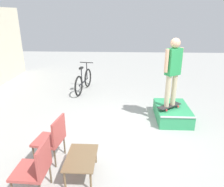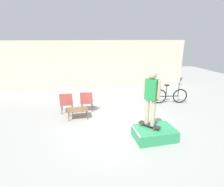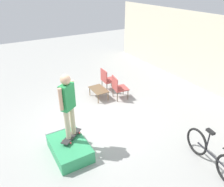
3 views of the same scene
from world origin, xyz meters
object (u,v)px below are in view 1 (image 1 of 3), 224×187
person_skater (173,67)px  patio_chair_left (36,166)px  skate_ramp_box (172,113)px  coffee_table (81,159)px  skateboard_on_ramp (169,106)px  patio_chair_right (53,137)px  bicycle (84,81)px

person_skater → patio_chair_left: size_ratio=1.91×
skate_ramp_box → coffee_table: skate_ramp_box is taller
skateboard_on_ramp → patio_chair_right: size_ratio=0.76×
patio_chair_right → person_skater: bearing=133.5°
skate_ramp_box → skateboard_on_ramp: size_ratio=1.88×
patio_chair_right → skate_ramp_box: bearing=134.1°
person_skater → bicycle: 3.73m
coffee_table → bicycle: (4.54, 0.73, 0.05)m
skate_ramp_box → patio_chair_left: (-2.79, 2.72, 0.33)m
person_skater → coffee_table: person_skater is taller
skateboard_on_ramp → coffee_table: (-2.22, 1.97, -0.11)m
patio_chair_right → bicycle: size_ratio=0.52×
coffee_table → patio_chair_right: 0.78m
coffee_table → patio_chair_right: patio_chair_right is taller
skateboard_on_ramp → bicycle: (2.32, 2.70, -0.06)m
skate_ramp_box → patio_chair_left: size_ratio=1.43×
skate_ramp_box → patio_chair_left: patio_chair_left is taller
patio_chair_left → patio_chair_right: bearing=-178.3°
coffee_table → bicycle: 4.60m
person_skater → patio_chair_right: 3.31m
patio_chair_left → skateboard_on_ramp: bearing=137.4°
skate_ramp_box → person_skater: 1.33m
skateboard_on_ramp → coffee_table: size_ratio=0.85×
coffee_table → skate_ramp_box: bearing=-41.7°
coffee_table → patio_chair_left: patio_chair_left is taller
person_skater → patio_chair_left: 3.85m
skateboard_on_ramp → bicycle: size_ratio=0.40×
skateboard_on_ramp → patio_chair_left: bearing=-171.1°
skate_ramp_box → person_skater: bearing=136.0°
skateboard_on_ramp → person_skater: bearing=53.2°
skateboard_on_ramp → patio_chair_right: (-1.79, 2.60, 0.07)m
bicycle → coffee_table: bearing=-161.7°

